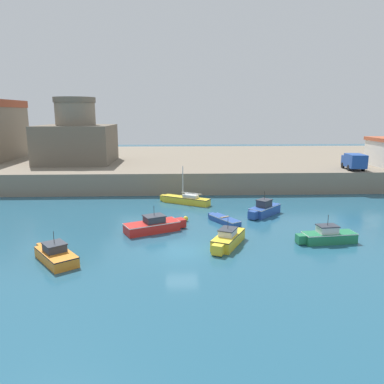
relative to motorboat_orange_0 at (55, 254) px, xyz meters
name	(u,v)px	position (x,y,z in m)	size (l,w,h in m)	color
ground_plane	(182,252)	(9.22, 1.55, -0.52)	(200.00, 200.00, 0.00)	#235670
quay_seawall	(179,164)	(9.22, 41.61, 0.93)	(120.00, 40.00, 2.89)	gray
motorboat_orange_0	(55,254)	(0.00, 0.00, 0.00)	(4.13, 4.82, 2.29)	orange
motorboat_red_1	(154,225)	(6.75, 6.74, 0.05)	(5.78, 3.85, 2.40)	red
motorboat_blue_2	(264,209)	(18.02, 11.78, 0.11)	(4.12, 4.28, 2.60)	#284C9E
sailboat_yellow_3	(186,200)	(9.89, 17.23, -0.04)	(6.06, 4.07, 4.46)	yellow
motorboat_yellow_4	(228,239)	(12.98, 2.75, 0.05)	(3.32, 5.02, 2.35)	yellow
dinghy_blue_5	(224,220)	(13.46, 9.18, -0.21)	(2.94, 4.13, 0.64)	#284C9E
motorboat_green_6	(327,236)	(21.36, 3.18, 0.04)	(5.13, 1.99, 2.39)	#237A4C
mooring_buoy	(186,219)	(9.72, 9.88, -0.27)	(0.50, 0.50, 0.50)	yellow
fortress	(77,139)	(-6.78, 33.65, 6.01)	(11.05, 11.05, 10.03)	#685E4F
truck_on_quay	(354,161)	(33.19, 24.13, 3.59)	(2.48, 4.46, 2.20)	#234793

